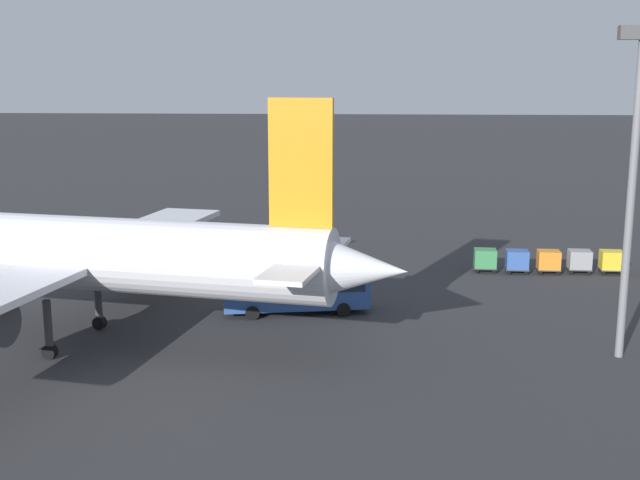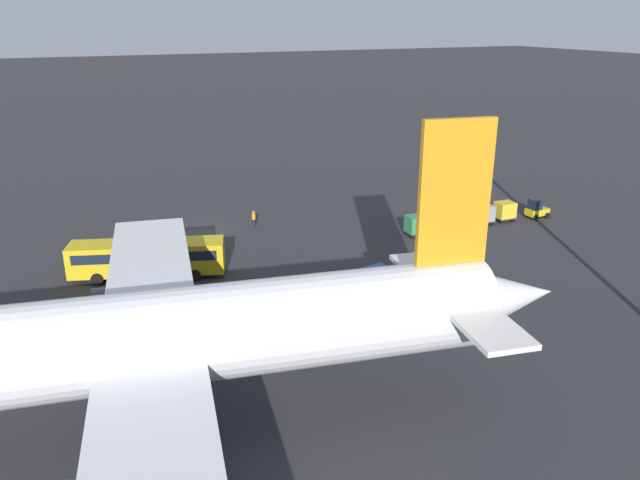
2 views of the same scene
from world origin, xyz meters
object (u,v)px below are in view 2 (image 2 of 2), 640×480
object	(u,v)px
airplane	(120,345)
shuttle_bus_far	(335,302)
cargo_cart_yellow	(505,210)
cargo_cart_grey	(483,213)
cargo_cart_blue	(441,221)
worker_person	(254,219)
cargo_cart_orange	(464,218)
cargo_cart_green	(416,224)
baggage_tug	(536,209)
shuttle_bus_near	(147,256)

from	to	relation	value
airplane	shuttle_bus_far	distance (m)	17.38
airplane	cargo_cart_yellow	bearing A→B (deg)	-142.61
shuttle_bus_far	cargo_cart_grey	size ratio (longest dim) A/B	5.35
cargo_cart_blue	worker_person	bearing A→B (deg)	-29.63
worker_person	cargo_cart_orange	size ratio (longest dim) A/B	0.84
airplane	shuttle_bus_far	size ratio (longest dim) A/B	4.22
worker_person	cargo_cart_green	bearing A→B (deg)	146.42
airplane	baggage_tug	xyz separation A→B (m)	(-45.37, -21.30, -5.04)
airplane	baggage_tug	size ratio (longest dim) A/B	19.04
cargo_cart_orange	cargo_cart_green	world-z (taller)	same
airplane	worker_person	xyz separation A→B (m)	(-16.71, -30.72, -5.11)
shuttle_bus_near	cargo_cart_grey	distance (m)	34.09
cargo_cart_grey	airplane	bearing A→B (deg)	29.36
shuttle_bus_far	cargo_cart_yellow	size ratio (longest dim) A/B	5.35
baggage_tug	airplane	bearing A→B (deg)	23.22
shuttle_bus_far	cargo_cart_green	bearing A→B (deg)	-149.76
shuttle_bus_near	baggage_tug	size ratio (longest dim) A/B	5.21
baggage_tug	cargo_cart_yellow	world-z (taller)	baggage_tug
cargo_cart_blue	cargo_cart_orange	bearing A→B (deg)	-178.27
cargo_cart_orange	cargo_cart_grey	bearing A→B (deg)	-172.80
shuttle_bus_far	cargo_cart_blue	distance (m)	22.70
cargo_cart_grey	worker_person	bearing A→B (deg)	-22.12
cargo_cart_blue	cargo_cart_yellow	bearing A→B (deg)	-177.10
baggage_tug	cargo_cart_blue	size ratio (longest dim) A/B	1.19
shuttle_bus_near	shuttle_bus_far	size ratio (longest dim) A/B	1.15
cargo_cart_grey	cargo_cart_blue	bearing A→B (deg)	4.47
cargo_cart_orange	cargo_cart_green	distance (m)	5.52
shuttle_bus_far	worker_person	world-z (taller)	shuttle_bus_far
cargo_cart_grey	cargo_cart_green	xyz separation A→B (m)	(8.28, 0.17, 0.00)
cargo_cart_orange	cargo_cart_blue	world-z (taller)	same
cargo_cart_green	shuttle_bus_far	bearing A→B (deg)	41.70
shuttle_bus_far	cargo_cart_yellow	bearing A→B (deg)	-163.73
shuttle_bus_far	worker_person	distance (m)	22.98
shuttle_bus_far	cargo_cart_grey	bearing A→B (deg)	-161.03
cargo_cart_grey	cargo_cart_yellow	bearing A→B (deg)	179.74
shuttle_bus_near	cargo_cart_grey	xyz separation A→B (m)	(-34.08, 0.32, -0.63)
shuttle_bus_far	cargo_cart_green	xyz separation A→B (m)	(-15.47, -13.78, -0.66)
airplane	cargo_cart_blue	xyz separation A→B (m)	(-33.19, -21.35, -4.79)
cargo_cart_yellow	cargo_cart_blue	bearing A→B (deg)	2.90
shuttle_bus_near	worker_person	size ratio (longest dim) A/B	7.31
shuttle_bus_near	baggage_tug	xyz separation A→B (m)	(-40.74, 0.80, -0.88)
worker_person	cargo_cart_blue	xyz separation A→B (m)	(-16.48, 9.37, 0.32)
cargo_cart_yellow	airplane	bearing A→B (deg)	27.70
airplane	cargo_cart_orange	world-z (taller)	airplane
cargo_cart_yellow	cargo_cart_orange	size ratio (longest dim) A/B	1.00
baggage_tug	cargo_cart_orange	bearing A→B (deg)	-2.71
baggage_tug	shuttle_bus_far	bearing A→B (deg)	21.97
baggage_tug	cargo_cart_orange	distance (m)	9.43
worker_person	cargo_cart_yellow	world-z (taller)	cargo_cart_yellow
shuttle_bus_far	cargo_cart_yellow	xyz separation A→B (m)	(-26.50, -13.94, -0.66)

